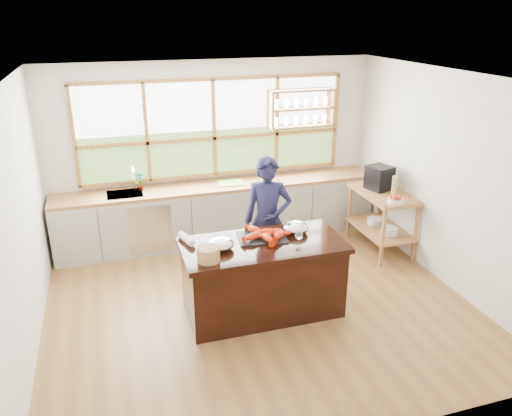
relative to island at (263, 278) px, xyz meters
name	(u,v)px	position (x,y,z in m)	size (l,w,h in m)	color
ground_plane	(258,302)	(0.00, 0.20, -0.45)	(5.00, 5.00, 0.00)	olive
room_shell	(247,154)	(0.02, 0.71, 1.30)	(5.02, 4.52, 2.71)	silver
back_counter	(219,212)	(-0.02, 2.14, 0.00)	(4.90, 0.63, 0.90)	#A8A49F
right_shelf_unit	(382,211)	(2.19, 1.09, 0.15)	(0.62, 1.10, 0.90)	olive
island	(263,278)	(0.00, 0.00, 0.00)	(1.85, 0.90, 0.90)	black
cook	(268,220)	(0.30, 0.74, 0.39)	(0.61, 0.40, 1.68)	#171837
potted_plant	(139,181)	(-1.17, 2.20, 0.59)	(0.16, 0.11, 0.30)	slate
cutting_board	(231,183)	(0.17, 2.14, 0.45)	(0.40, 0.30, 0.01)	#75CC45
espresso_machine	(379,178)	(2.19, 1.25, 0.62)	(0.31, 0.33, 0.35)	black
wine_bottle	(394,186)	(2.24, 0.92, 0.59)	(0.07, 0.07, 0.30)	#94AC57
fruit_bowl	(396,199)	(2.14, 0.70, 0.49)	(0.23, 0.23, 0.11)	silver
slate_board	(262,237)	(0.03, 0.13, 0.45)	(0.55, 0.40, 0.02)	black
lobster_pile	(265,234)	(0.05, 0.10, 0.50)	(0.52, 0.48, 0.08)	red
mixing_bowl_left	(221,244)	(-0.49, -0.01, 0.51)	(0.29, 0.29, 0.14)	silver
mixing_bowl_right	(296,228)	(0.46, 0.16, 0.51)	(0.30, 0.30, 0.14)	silver
wine_glass	(299,236)	(0.33, -0.26, 0.61)	(0.08, 0.08, 0.22)	white
wicker_basket	(208,254)	(-0.68, -0.24, 0.52)	(0.24, 0.24, 0.15)	#A87B49
parchment_roll	(186,239)	(-0.83, 0.28, 0.49)	(0.08, 0.08, 0.30)	silver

